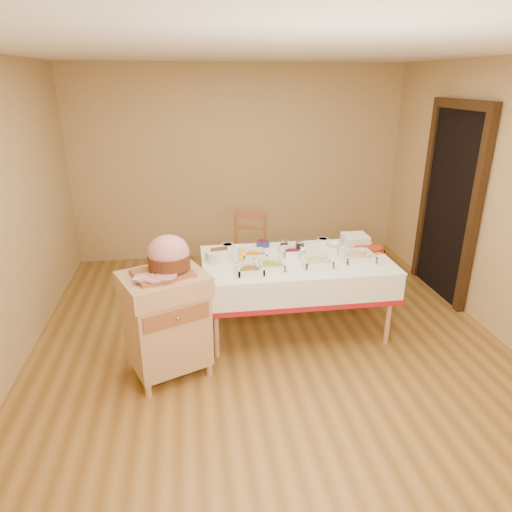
{
  "coord_description": "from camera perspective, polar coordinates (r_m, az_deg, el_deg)",
  "views": [
    {
      "loc": [
        -0.69,
        -3.73,
        2.4
      ],
      "look_at": [
        -0.11,
        0.2,
        0.85
      ],
      "focal_mm": 32.0,
      "sensor_mm": 36.0,
      "label": 1
    }
  ],
  "objects": [
    {
      "name": "room_shell",
      "position": [
        3.95,
        2.0,
        5.11
      ],
      "size": [
        5.0,
        5.0,
        5.0
      ],
      "color": "olive",
      "rests_on": "ground"
    },
    {
      "name": "doorway",
      "position": [
        5.61,
        23.09,
        6.32
      ],
      "size": [
        0.09,
        1.1,
        2.2
      ],
      "color": "black",
      "rests_on": "ground"
    },
    {
      "name": "dining_table",
      "position": [
        4.52,
        4.95,
        -2.26
      ],
      "size": [
        1.82,
        1.02,
        0.76
      ],
      "color": "tan",
      "rests_on": "ground"
    },
    {
      "name": "butcher_cart",
      "position": [
        3.92,
        -11.14,
        -7.69
      ],
      "size": [
        0.82,
        0.76,
        0.93
      ],
      "color": "tan",
      "rests_on": "ground"
    },
    {
      "name": "dining_chair",
      "position": [
        5.46,
        -0.89,
        0.64
      ],
      "size": [
        0.5,
        0.49,
        0.92
      ],
      "color": "#985631",
      "rests_on": "ground"
    },
    {
      "name": "ham_on_board",
      "position": [
        3.72,
        -10.96,
        -0.15
      ],
      "size": [
        0.48,
        0.46,
        0.32
      ],
      "color": "#985631",
      "rests_on": "butcher_cart"
    },
    {
      "name": "serving_dish_a",
      "position": [
        4.1,
        -0.74,
        -1.77
      ],
      "size": [
        0.24,
        0.24,
        0.1
      ],
      "color": "white",
      "rests_on": "dining_table"
    },
    {
      "name": "serving_dish_b",
      "position": [
        4.19,
        1.71,
        -1.22
      ],
      "size": [
        0.26,
        0.26,
        0.1
      ],
      "color": "white",
      "rests_on": "dining_table"
    },
    {
      "name": "serving_dish_c",
      "position": [
        4.31,
        7.56,
        -0.74
      ],
      "size": [
        0.27,
        0.27,
        0.11
      ],
      "color": "white",
      "rests_on": "dining_table"
    },
    {
      "name": "serving_dish_d",
      "position": [
        4.5,
        12.52,
        -0.09
      ],
      "size": [
        0.3,
        0.3,
        0.11
      ],
      "color": "white",
      "rests_on": "dining_table"
    },
    {
      "name": "serving_dish_e",
      "position": [
        4.43,
        -0.23,
        0.09
      ],
      "size": [
        0.24,
        0.23,
        0.11
      ],
      "color": "white",
      "rests_on": "dining_table"
    },
    {
      "name": "serving_dish_f",
      "position": [
        4.54,
        4.57,
        0.51
      ],
      "size": [
        0.23,
        0.22,
        0.1
      ],
      "color": "white",
      "rests_on": "dining_table"
    },
    {
      "name": "small_bowl_left",
      "position": [
        4.68,
        -3.58,
        1.18
      ],
      "size": [
        0.13,
        0.13,
        0.06
      ],
      "color": "white",
      "rests_on": "dining_table"
    },
    {
      "name": "small_bowl_mid",
      "position": [
        4.77,
        0.87,
        1.62
      ],
      "size": [
        0.14,
        0.14,
        0.06
      ],
      "color": "navy",
      "rests_on": "dining_table"
    },
    {
      "name": "small_bowl_right",
      "position": [
        4.89,
        8.35,
        1.88
      ],
      "size": [
        0.12,
        0.12,
        0.06
      ],
      "color": "white",
      "rests_on": "dining_table"
    },
    {
      "name": "bowl_white_imported",
      "position": [
        4.7,
        3.89,
        1.09
      ],
      "size": [
        0.19,
        0.19,
        0.04
      ],
      "primitive_type": "imported",
      "rotation": [
        0.0,
        0.0,
        0.4
      ],
      "color": "white",
      "rests_on": "dining_table"
    },
    {
      "name": "bowl_small_imported",
      "position": [
        4.85,
        9.65,
        1.52
      ],
      "size": [
        0.15,
        0.15,
        0.04
      ],
      "primitive_type": "imported",
      "rotation": [
        0.0,
        0.0,
        -0.08
      ],
      "color": "white",
      "rests_on": "dining_table"
    },
    {
      "name": "preserve_jar_left",
      "position": [
        4.66,
        3.56,
        1.34
      ],
      "size": [
        0.09,
        0.09,
        0.11
      ],
      "color": "silver",
      "rests_on": "dining_table"
    },
    {
      "name": "preserve_jar_right",
      "position": [
        4.64,
        5.49,
        1.24
      ],
      "size": [
        0.1,
        0.1,
        0.12
      ],
      "color": "silver",
      "rests_on": "dining_table"
    },
    {
      "name": "mustard_bottle",
      "position": [
        4.35,
        -1.81,
        0.19
      ],
      "size": [
        0.05,
        0.05,
        0.17
      ],
      "color": "yellow",
      "rests_on": "dining_table"
    },
    {
      "name": "bread_basket",
      "position": [
        4.41,
        -4.61,
        0.11
      ],
      "size": [
        0.27,
        0.27,
        0.12
      ],
      "color": "white",
      "rests_on": "dining_table"
    },
    {
      "name": "plate_stack",
      "position": [
        4.89,
        12.28,
        1.94
      ],
      "size": [
        0.25,
        0.25,
        0.12
      ],
      "color": "white",
      "rests_on": "dining_table"
    },
    {
      "name": "brass_platter",
      "position": [
        4.77,
        13.89,
        0.81
      ],
      "size": [
        0.35,
        0.25,
        0.05
      ],
      "color": "gold",
      "rests_on": "dining_table"
    }
  ]
}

